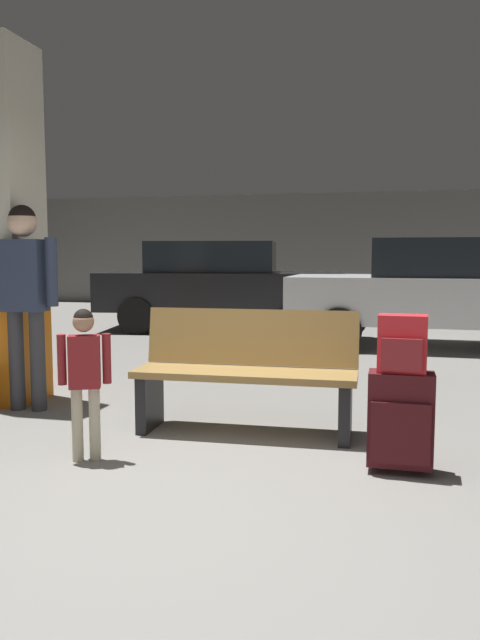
# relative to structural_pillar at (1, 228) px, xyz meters

# --- Properties ---
(ground_plane) EXTENTS (18.00, 18.00, 0.10)m
(ground_plane) POSITION_rel_structural_pillar_xyz_m (2.16, 1.98, -1.57)
(ground_plane) COLOR gray
(garage_back_wall) EXTENTS (18.00, 0.12, 2.80)m
(garage_back_wall) POSITION_rel_structural_pillar_xyz_m (2.16, 10.84, -0.12)
(garage_back_wall) COLOR slate
(garage_back_wall) RESTS_ON ground_plane
(structural_pillar) EXTENTS (0.57, 0.57, 3.07)m
(structural_pillar) POSITION_rel_structural_pillar_xyz_m (0.00, 0.00, 0.00)
(structural_pillar) COLOR orange
(structural_pillar) RESTS_ON ground_plane
(bench) EXTENTS (1.61, 0.56, 0.89)m
(bench) POSITION_rel_structural_pillar_xyz_m (2.28, -0.45, -1.08)
(bench) COLOR #9E7A42
(bench) RESTS_ON ground_plane
(suitcase) EXTENTS (0.38, 0.23, 0.60)m
(suitcase) POSITION_rel_structural_pillar_xyz_m (3.36, -1.10, -1.20)
(suitcase) COLOR #471419
(suitcase) RESTS_ON ground_plane
(backpack_bright) EXTENTS (0.29, 0.20, 0.34)m
(backpack_bright) POSITION_rel_structural_pillar_xyz_m (3.36, -1.10, -0.75)
(backpack_bright) COLOR red
(backpack_bright) RESTS_ON suitcase
(child) EXTENTS (0.31, 0.18, 0.96)m
(child) POSITION_rel_structural_pillar_xyz_m (1.44, -1.33, -0.93)
(child) COLOR beige
(child) RESTS_ON ground_plane
(adult) EXTENTS (0.58, 0.23, 1.70)m
(adult) POSITION_rel_structural_pillar_xyz_m (0.37, -0.26, -0.48)
(adult) COLOR #38383D
(adult) RESTS_ON ground_plane
(parked_car_near) EXTENTS (4.13, 1.85, 1.51)m
(parked_car_near) POSITION_rel_structural_pillar_xyz_m (4.01, 4.25, -0.72)
(parked_car_near) COLOR silver
(parked_car_near) RESTS_ON ground_plane
(parked_car_far) EXTENTS (4.29, 2.24, 1.51)m
(parked_car_far) POSITION_rel_structural_pillar_xyz_m (0.44, 5.58, -0.72)
(parked_car_far) COLOR black
(parked_car_far) RESTS_ON ground_plane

